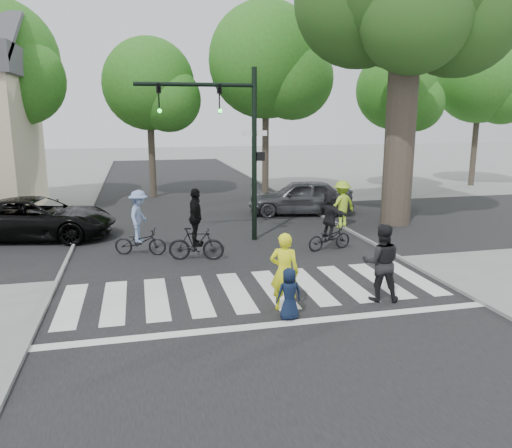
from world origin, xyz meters
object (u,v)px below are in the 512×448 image
at_px(pedestrian_child, 289,294).
at_px(pedestrian_adult, 381,263).
at_px(car_suv, 37,218).
at_px(cyclist_right, 330,223).
at_px(car_grey, 300,197).
at_px(cyclist_left, 140,227).
at_px(cyclist_mid, 196,231).
at_px(pedestrian_woman, 284,272).
at_px(traffic_signal, 230,130).

relative_size(pedestrian_child, pedestrian_adult, 0.62).
bearing_deg(car_suv, cyclist_right, -100.79).
relative_size(cyclist_right, car_grey, 0.44).
bearing_deg(pedestrian_adult, cyclist_left, -25.33).
distance_m(pedestrian_child, pedestrian_adult, 2.59).
distance_m(cyclist_left, car_grey, 8.84).
bearing_deg(pedestrian_child, car_suv, -57.60).
relative_size(cyclist_mid, car_grey, 0.48).
height_order(pedestrian_adult, cyclist_right, cyclist_right).
bearing_deg(cyclist_mid, cyclist_right, 2.05).
relative_size(pedestrian_child, car_suv, 0.21).
height_order(pedestrian_woman, cyclist_mid, cyclist_mid).
height_order(car_suv, car_grey, car_grey).
xyz_separation_m(pedestrian_child, cyclist_left, (-3.13, 6.07, 0.33)).
xyz_separation_m(pedestrian_woman, car_grey, (3.95, 10.77, -0.13)).
bearing_deg(cyclist_right, cyclist_left, 172.23).
xyz_separation_m(pedestrian_woman, cyclist_left, (-3.17, 5.54, -0.01)).
bearing_deg(pedestrian_woman, traffic_signal, -65.24).
relative_size(traffic_signal, cyclist_right, 2.96).
bearing_deg(car_grey, car_suv, -67.25).
relative_size(pedestrian_child, cyclist_left, 0.55).
bearing_deg(pedestrian_child, cyclist_left, -66.64).
distance_m(traffic_signal, cyclist_mid, 3.93).
bearing_deg(cyclist_mid, pedestrian_child, -74.09).
xyz_separation_m(cyclist_mid, car_grey, (5.44, 6.22, -0.13)).
distance_m(pedestrian_woman, pedestrian_child, 0.63).
bearing_deg(car_suv, cyclist_left, -119.45).
relative_size(cyclist_mid, cyclist_right, 1.11).
bearing_deg(cyclist_mid, car_grey, 48.85).
bearing_deg(traffic_signal, cyclist_left, -161.04).
relative_size(car_suv, car_grey, 1.17).
height_order(pedestrian_woman, pedestrian_adult, pedestrian_adult).
xyz_separation_m(pedestrian_child, cyclist_right, (3.01, 5.23, 0.32)).
xyz_separation_m(pedestrian_adult, car_grey, (1.50, 10.69, -0.16)).
height_order(traffic_signal, car_suv, traffic_signal).
bearing_deg(cyclist_right, pedestrian_child, -119.92).
xyz_separation_m(pedestrian_woman, pedestrian_child, (-0.04, -0.53, -0.34)).
height_order(pedestrian_woman, pedestrian_child, pedestrian_woman).
height_order(cyclist_right, car_grey, cyclist_right).
xyz_separation_m(cyclist_mid, car_suv, (-5.28, 4.08, -0.16)).
distance_m(cyclist_left, car_suv, 4.74).
xyz_separation_m(pedestrian_adult, car_suv, (-9.22, 8.54, -0.19)).
height_order(traffic_signal, car_grey, traffic_signal).
relative_size(pedestrian_adult, cyclist_right, 0.94).
xyz_separation_m(traffic_signal, pedestrian_child, (-0.05, -7.16, -3.32)).
relative_size(cyclist_right, car_suv, 0.37).
relative_size(pedestrian_child, cyclist_mid, 0.52).
bearing_deg(cyclist_left, pedestrian_woman, -60.21).
bearing_deg(pedestrian_child, pedestrian_adult, -170.25).
bearing_deg(pedestrian_child, cyclist_right, -123.84).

